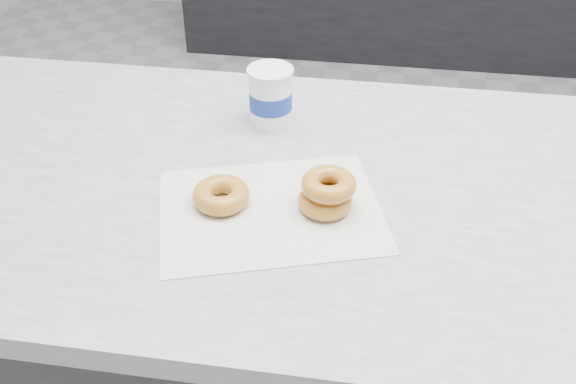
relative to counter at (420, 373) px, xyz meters
name	(u,v)px	position (x,y,z in m)	size (l,w,h in m)	color
ground	(400,309)	(0.00, 0.60, -0.45)	(5.00, 5.00, 0.00)	#949496
counter	(420,373)	(0.00, 0.00, 0.00)	(3.06, 0.76, 0.90)	#333335
wax_paper	(271,210)	(-0.28, -0.08, 0.45)	(0.34, 0.26, 0.00)	silver
donut_single	(221,195)	(-0.36, -0.07, 0.47)	(0.09, 0.09, 0.03)	#BD7233
donut_stack	(327,193)	(-0.20, -0.06, 0.48)	(0.09, 0.09, 0.06)	#BD7233
coffee_cup	(271,97)	(-0.33, 0.18, 0.51)	(0.09, 0.09, 0.11)	white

